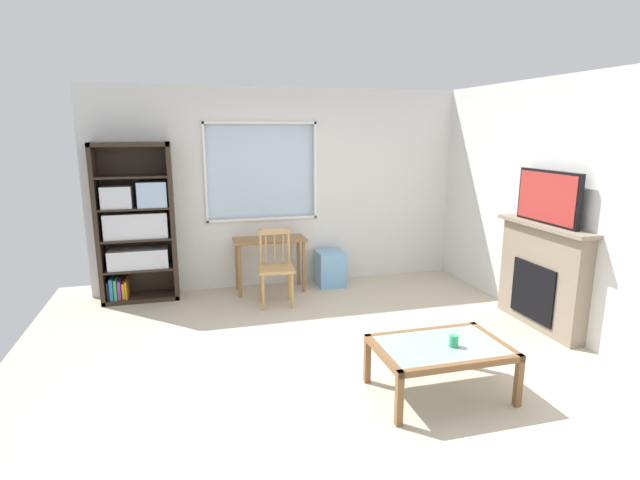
# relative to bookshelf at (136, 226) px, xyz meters

# --- Properties ---
(ground) EXTENTS (5.87, 6.12, 0.02)m
(ground) POSITION_rel_bookshelf_xyz_m (1.83, -2.32, -0.94)
(ground) COLOR beige
(wall_back_with_window) EXTENTS (4.87, 0.15, 2.60)m
(wall_back_with_window) POSITION_rel_bookshelf_xyz_m (1.87, 0.24, 0.34)
(wall_back_with_window) COLOR silver
(wall_back_with_window) RESTS_ON ground
(wall_right) EXTENTS (0.12, 5.32, 2.60)m
(wall_right) POSITION_rel_bookshelf_xyz_m (4.33, -2.32, 0.37)
(wall_right) COLOR silver
(wall_right) RESTS_ON ground
(bookshelf) EXTENTS (0.90, 0.38, 1.92)m
(bookshelf) POSITION_rel_bookshelf_xyz_m (0.00, 0.00, 0.00)
(bookshelf) COLOR #2D2319
(bookshelf) RESTS_ON ground
(desk_under_window) EXTENTS (0.92, 0.41, 0.70)m
(desk_under_window) POSITION_rel_bookshelf_xyz_m (1.61, -0.11, -0.35)
(desk_under_window) COLOR olive
(desk_under_window) RESTS_ON ground
(wooden_chair) EXTENTS (0.45, 0.43, 0.90)m
(wooden_chair) POSITION_rel_bookshelf_xyz_m (1.59, -0.62, -0.46)
(wooden_chair) COLOR tan
(wooden_chair) RESTS_ON ground
(plastic_drawer_unit) EXTENTS (0.35, 0.40, 0.47)m
(plastic_drawer_unit) POSITION_rel_bookshelf_xyz_m (2.43, -0.06, -0.69)
(plastic_drawer_unit) COLOR #72ADDB
(plastic_drawer_unit) RESTS_ON ground
(fireplace) EXTENTS (0.26, 1.27, 1.12)m
(fireplace) POSITION_rel_bookshelf_xyz_m (4.17, -2.04, -0.36)
(fireplace) COLOR gray
(fireplace) RESTS_ON ground
(tv) EXTENTS (0.06, 0.87, 0.54)m
(tv) POSITION_rel_bookshelf_xyz_m (4.16, -2.04, 0.47)
(tv) COLOR black
(tv) RESTS_ON fireplace
(coffee_table) EXTENTS (1.03, 0.70, 0.42)m
(coffee_table) POSITION_rel_bookshelf_xyz_m (2.47, -3.03, -0.56)
(coffee_table) COLOR #8C9E99
(coffee_table) RESTS_ON ground
(sippy_cup) EXTENTS (0.07, 0.07, 0.09)m
(sippy_cup) POSITION_rel_bookshelf_xyz_m (2.55, -3.08, -0.46)
(sippy_cup) COLOR #33B770
(sippy_cup) RESTS_ON coffee_table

